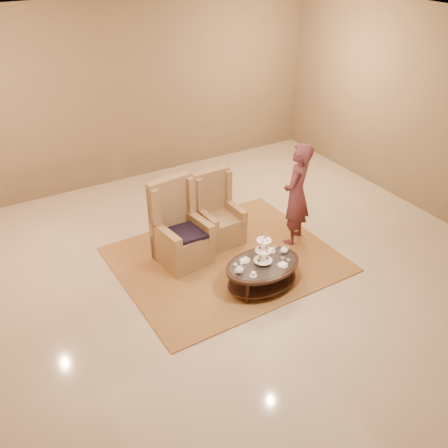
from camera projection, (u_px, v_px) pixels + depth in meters
ground at (238, 274)px, 7.58m from camera, size 8.00×8.00×0.00m
ceiling at (238, 274)px, 7.58m from camera, size 8.00×8.00×0.02m
wall_back at (131, 93)px, 9.61m from camera, size 8.00×0.04×3.50m
wall_right at (442, 119)px, 8.39m from camera, size 0.04×8.00×3.50m
rug at (226, 259)px, 7.91m from camera, size 3.36×2.82×0.02m
tea_table at (263, 268)px, 7.14m from camera, size 1.16×0.81×0.96m
armchair_left at (179, 235)px, 7.70m from camera, size 0.81×0.84×1.34m
armchair_right at (217, 218)px, 8.22m from camera, size 0.67×0.69×1.20m
person at (296, 195)px, 7.95m from camera, size 0.75×0.69×1.73m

